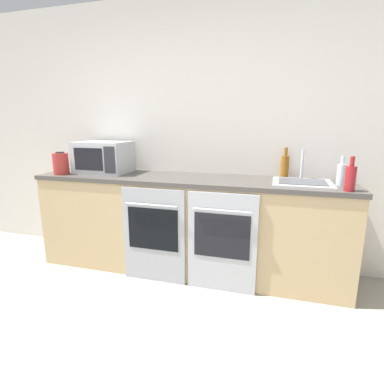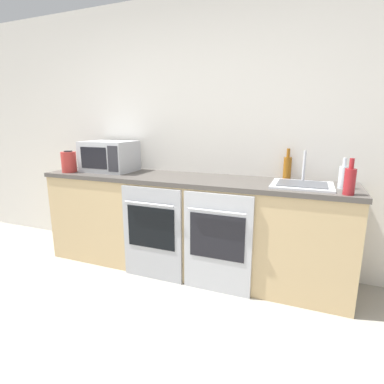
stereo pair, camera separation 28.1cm
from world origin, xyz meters
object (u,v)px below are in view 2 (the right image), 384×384
(bottle_amber, at_px, (287,167))
(microwave, at_px, (110,156))
(sink, at_px, (302,184))
(oven_right, at_px, (217,244))
(kettle, at_px, (69,162))
(bottle_red, at_px, (350,181))
(bottle_clear, at_px, (343,177))
(oven_left, at_px, (152,234))

(bottle_amber, bearing_deg, microwave, -173.93)
(sink, bearing_deg, oven_right, -154.81)
(kettle, bearing_deg, bottle_amber, 10.67)
(bottle_red, relative_size, sink, 0.54)
(oven_right, bearing_deg, bottle_amber, 48.90)
(bottle_clear, bearing_deg, bottle_red, -83.90)
(oven_left, bearing_deg, bottle_amber, 26.58)
(oven_left, bearing_deg, microwave, 152.25)
(microwave, bearing_deg, kettle, -148.97)
(oven_left, relative_size, bottle_red, 3.35)
(microwave, xyz_separation_m, bottle_clear, (2.20, -0.06, -0.06))
(oven_left, distance_m, microwave, 1.00)
(oven_left, xyz_separation_m, kettle, (-1.03, 0.15, 0.59))
(microwave, bearing_deg, bottle_red, -7.09)
(bottle_red, relative_size, bottle_clear, 1.09)
(bottle_clear, bearing_deg, sink, -178.63)
(oven_right, relative_size, sink, 1.83)
(bottle_clear, xyz_separation_m, sink, (-0.29, -0.01, -0.08))
(microwave, bearing_deg, bottle_amber, 6.07)
(bottle_red, distance_m, sink, 0.39)
(oven_left, distance_m, oven_right, 0.62)
(kettle, distance_m, sink, 2.27)
(bottle_clear, distance_m, kettle, 2.56)
(microwave, height_order, bottle_amber, microwave)
(bottle_red, bearing_deg, microwave, 172.91)
(microwave, distance_m, kettle, 0.41)
(bottle_amber, distance_m, sink, 0.31)
(microwave, height_order, sink, microwave)
(oven_right, xyz_separation_m, bottle_clear, (0.91, 0.30, 0.57))
(oven_right, distance_m, sink, 0.84)
(oven_right, relative_size, bottle_clear, 3.65)
(kettle, bearing_deg, microwave, 31.03)
(bottle_clear, bearing_deg, microwave, 178.43)
(bottle_amber, relative_size, bottle_clear, 1.17)
(oven_right, height_order, sink, sink)
(kettle, bearing_deg, bottle_red, -1.45)
(oven_left, xyz_separation_m, sink, (1.23, 0.29, 0.50))
(microwave, relative_size, bottle_amber, 1.85)
(microwave, bearing_deg, sink, -2.02)
(microwave, distance_m, sink, 1.92)
(bottle_amber, bearing_deg, bottle_red, -45.68)
(oven_left, distance_m, bottle_clear, 1.65)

